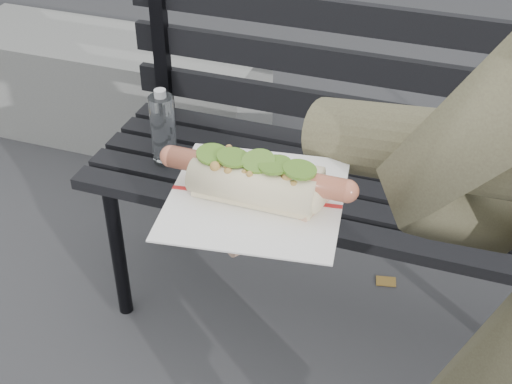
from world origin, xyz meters
TOP-DOWN VIEW (x-y plane):
  - park_bench at (0.05, 0.88)m, footprint 1.50×0.44m
  - concrete_block at (-1.11, 1.55)m, footprint 1.20×0.40m
  - held_hotdog at (0.25, 0.01)m, footprint 0.64×0.31m

SIDE VIEW (x-z plane):
  - concrete_block at x=-1.11m, z-range 0.00..0.40m
  - park_bench at x=0.05m, z-range 0.08..0.96m
  - held_hotdog at x=0.25m, z-range 0.99..1.19m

